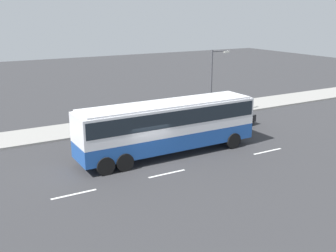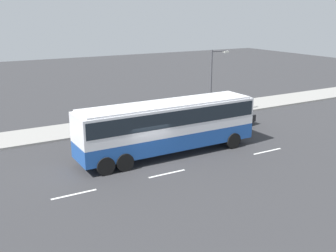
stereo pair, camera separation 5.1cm
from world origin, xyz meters
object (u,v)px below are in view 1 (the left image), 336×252
object	(u,v)px
pedestrian_near_curb	(93,120)
street_lamp	(213,77)
car_black_sedan	(229,118)
coach_bus	(168,123)

from	to	relation	value
pedestrian_near_curb	street_lamp	size ratio (longest dim) A/B	0.30
car_black_sedan	street_lamp	xyz separation A→B (m)	(0.79, 3.37, 2.82)
car_black_sedan	street_lamp	size ratio (longest dim) A/B	0.78
street_lamp	pedestrian_near_curb	bearing A→B (deg)	179.05
coach_bus	pedestrian_near_curb	world-z (taller)	coach_bus
pedestrian_near_curb	street_lamp	distance (m)	11.35
pedestrian_near_curb	car_black_sedan	bearing A→B (deg)	-12.93
car_black_sedan	street_lamp	distance (m)	4.47
car_black_sedan	pedestrian_near_curb	bearing A→B (deg)	156.53
pedestrian_near_curb	coach_bus	bearing A→B (deg)	-61.25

